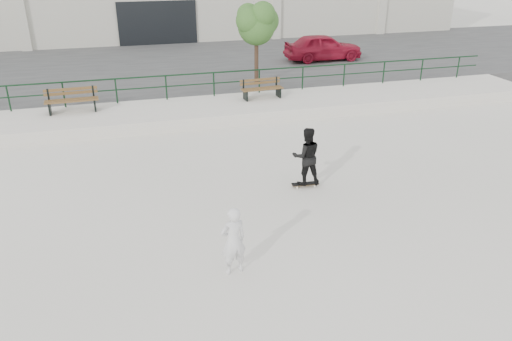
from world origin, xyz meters
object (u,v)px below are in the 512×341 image
object	(u,v)px
tree	(257,22)
bench_left	(72,100)
skateboard	(305,184)
bench_right	(262,89)
standing_skater	(306,156)
seated_skater	(233,241)
red_car	(323,47)

from	to	relation	value
tree	bench_left	bearing A→B (deg)	-164.29
tree	skateboard	distance (m)	10.51
bench_right	standing_skater	bearing A→B (deg)	-100.70
seated_skater	red_car	bearing A→B (deg)	-129.00
red_car	seated_skater	bearing A→B (deg)	152.95
tree	seated_skater	xyz separation A→B (m)	(-4.32, -13.38, -2.50)
red_car	bench_right	bearing A→B (deg)	140.85
standing_skater	seated_skater	xyz separation A→B (m)	(-2.94, -3.47, -0.17)
standing_skater	bench_left	bearing A→B (deg)	-41.34
skateboard	standing_skater	distance (m)	0.86
bench_left	red_car	xyz separation A→B (m)	(12.98, 6.28, 0.28)
bench_left	bench_right	distance (m)	7.53
red_car	standing_skater	xyz separation A→B (m)	(-6.35, -13.95, -0.29)
bench_left	bench_right	xyz separation A→B (m)	(7.53, -0.18, -0.05)
bench_left	red_car	bearing A→B (deg)	23.75
bench_right	skateboard	bearing A→B (deg)	-100.70
bench_right	red_car	distance (m)	8.47
bench_left	skateboard	bearing A→B (deg)	-51.18
red_car	skateboard	world-z (taller)	red_car
bench_right	seated_skater	world-z (taller)	seated_skater
tree	skateboard	xyz separation A→B (m)	(-1.38, -9.92, -3.19)
tree	standing_skater	world-z (taller)	tree
bench_left	skateboard	size ratio (longest dim) A/B	2.50
tree	seated_skater	bearing A→B (deg)	-107.88
standing_skater	seated_skater	world-z (taller)	standing_skater
red_car	standing_skater	size ratio (longest dim) A/B	2.54
skateboard	seated_skater	xyz separation A→B (m)	(-2.94, -3.47, 0.69)
bench_left	seated_skater	bearing A→B (deg)	-73.71
standing_skater	seated_skater	size ratio (longest dim) A/B	1.10
tree	skateboard	size ratio (longest dim) A/B	4.65
bench_right	tree	world-z (taller)	tree
bench_left	seated_skater	world-z (taller)	seated_skater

